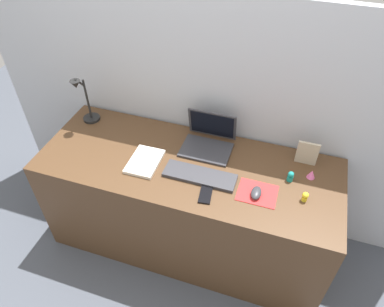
% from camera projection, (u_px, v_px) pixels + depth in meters
% --- Properties ---
extents(ground_plane, '(6.00, 6.00, 0.00)m').
position_uv_depth(ground_plane, '(188.00, 237.00, 2.58)').
color(ground_plane, '#474C56').
extents(back_wall, '(2.98, 0.05, 1.61)m').
position_uv_depth(back_wall, '(206.00, 118.00, 2.30)').
color(back_wall, '#B2B7C1').
rests_on(back_wall, ground_plane).
extents(desk, '(1.78, 0.67, 0.74)m').
position_uv_depth(desk, '(188.00, 204.00, 2.33)').
color(desk, '#4C331E').
rests_on(desk, ground_plane).
extents(laptop, '(0.30, 0.25, 0.21)m').
position_uv_depth(laptop, '(209.00, 138.00, 2.16)').
color(laptop, '#333338').
rests_on(laptop, desk).
extents(keyboard, '(0.41, 0.13, 0.02)m').
position_uv_depth(keyboard, '(200.00, 176.00, 1.99)').
color(keyboard, '#333338').
rests_on(keyboard, desk).
extents(mousepad, '(0.21, 0.17, 0.00)m').
position_uv_depth(mousepad, '(257.00, 193.00, 1.91)').
color(mousepad, red).
rests_on(mousepad, desk).
extents(mouse, '(0.06, 0.10, 0.03)m').
position_uv_depth(mouse, '(256.00, 193.00, 1.89)').
color(mouse, '#333338').
rests_on(mouse, mousepad).
extents(cell_phone, '(0.08, 0.14, 0.01)m').
position_uv_depth(cell_phone, '(206.00, 194.00, 1.90)').
color(cell_phone, black).
rests_on(cell_phone, desk).
extents(desk_lamp, '(0.11, 0.16, 0.35)m').
position_uv_depth(desk_lamp, '(85.00, 102.00, 2.26)').
color(desk_lamp, black).
rests_on(desk_lamp, desk).
extents(notebook_pad, '(0.17, 0.24, 0.02)m').
position_uv_depth(notebook_pad, '(145.00, 161.00, 2.08)').
color(notebook_pad, silver).
rests_on(notebook_pad, desk).
extents(picture_frame, '(0.12, 0.02, 0.15)m').
position_uv_depth(picture_frame, '(307.00, 153.00, 2.03)').
color(picture_frame, '#B2A58C').
rests_on(picture_frame, desk).
extents(toy_figurine_yellow, '(0.03, 0.03, 0.06)m').
position_uv_depth(toy_figurine_yellow, '(305.00, 196.00, 1.85)').
color(toy_figurine_yellow, yellow).
rests_on(toy_figurine_yellow, desk).
extents(toy_figurine_teal, '(0.03, 0.03, 0.06)m').
position_uv_depth(toy_figurine_teal, '(291.00, 176.00, 1.96)').
color(toy_figurine_teal, teal).
rests_on(toy_figurine_teal, desk).
extents(toy_figurine_pink, '(0.05, 0.05, 0.05)m').
position_uv_depth(toy_figurine_pink, '(311.00, 174.00, 1.98)').
color(toy_figurine_pink, pink).
rests_on(toy_figurine_pink, desk).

